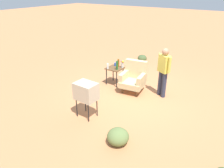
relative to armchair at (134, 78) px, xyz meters
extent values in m
plane|color=#C17A4C|center=(0.19, -0.15, -0.50)|extent=(60.00, 60.00, 0.00)
cylinder|color=brown|center=(-0.21, -0.40, -0.39)|extent=(0.05, 0.05, 0.22)
cylinder|color=brown|center=(0.31, -0.33, -0.39)|extent=(0.05, 0.05, 0.22)
cylinder|color=brown|center=(-0.29, 0.13, -0.39)|extent=(0.05, 0.05, 0.22)
cylinder|color=brown|center=(0.24, 0.20, -0.39)|extent=(0.05, 0.05, 0.22)
cube|color=#CCB784|center=(0.01, -0.10, -0.18)|extent=(0.86, 0.86, 0.20)
cube|color=#CCB784|center=(-0.03, 0.22, 0.24)|extent=(0.77, 0.26, 0.64)
cube|color=#CCB784|center=(-0.30, -0.15, 0.05)|extent=(0.23, 0.70, 0.26)
cube|color=#CCB784|center=(0.33, -0.06, 0.05)|extent=(0.23, 0.70, 0.26)
cylinder|color=black|center=(-1.09, -0.10, -0.19)|extent=(0.04, 0.04, 0.61)
cylinder|color=black|center=(-0.64, -0.10, -0.19)|extent=(0.04, 0.04, 0.61)
cylinder|color=black|center=(-1.09, 0.34, -0.19)|extent=(0.04, 0.04, 0.61)
cylinder|color=black|center=(-0.64, 0.34, -0.19)|extent=(0.04, 0.04, 0.61)
cube|color=brown|center=(-0.86, 0.12, 0.12)|extent=(0.56, 0.56, 0.03)
cylinder|color=black|center=(-0.07, -2.00, -0.22)|extent=(0.03, 0.03, 0.55)
cylinder|color=black|center=(-0.51, -1.98, -0.22)|extent=(0.03, 0.03, 0.55)
cylinder|color=black|center=(-0.08, -2.36, -0.22)|extent=(0.03, 0.03, 0.55)
cylinder|color=black|center=(-0.52, -2.34, -0.22)|extent=(0.03, 0.03, 0.55)
cube|color=#BCB299|center=(-0.29, -2.17, 0.29)|extent=(0.62, 0.46, 0.48)
cube|color=#383D3F|center=(-0.29, -1.95, 0.29)|extent=(0.42, 0.03, 0.34)
cylinder|color=#2D3347|center=(0.88, 0.23, -0.07)|extent=(0.14, 0.14, 0.86)
cylinder|color=#2D3347|center=(1.06, 0.14, -0.07)|extent=(0.14, 0.14, 0.86)
cube|color=#D6C64C|center=(0.97, 0.19, 0.64)|extent=(0.42, 0.36, 0.56)
cylinder|color=#D6C64C|center=(0.76, 0.30, 0.67)|extent=(0.09, 0.09, 0.50)
cylinder|color=#D6C64C|center=(1.18, 0.07, 0.67)|extent=(0.09, 0.09, 0.50)
sphere|color=#A37556|center=(0.97, 0.19, 1.03)|extent=(0.22, 0.22, 0.22)
cylinder|color=brown|center=(-0.81, 0.28, 0.29)|extent=(0.07, 0.07, 0.30)
cylinder|color=silver|center=(-1.02, -0.11, 0.24)|extent=(0.06, 0.06, 0.20)
cylinder|color=blue|center=(-0.98, 0.31, 0.20)|extent=(0.07, 0.07, 0.12)
cylinder|color=#1E5623|center=(-0.70, 0.01, 0.30)|extent=(0.07, 0.07, 0.32)
cylinder|color=silver|center=(-0.65, 0.31, 0.23)|extent=(0.09, 0.09, 0.18)
sphere|color=yellow|center=(-0.65, 0.31, 0.37)|extent=(0.07, 0.07, 0.07)
sphere|color=#E04C66|center=(-0.69, 0.32, 0.37)|extent=(0.07, 0.07, 0.07)
sphere|color=orange|center=(-0.62, 0.30, 0.37)|extent=(0.07, 0.07, 0.07)
ellipsoid|color=olive|center=(1.06, -2.67, -0.30)|extent=(0.52, 0.52, 0.40)
ellipsoid|color=#475B33|center=(-1.17, 3.02, -0.33)|extent=(0.44, 0.44, 0.34)
camera|label=1|loc=(3.18, -6.06, 2.90)|focal=34.23mm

